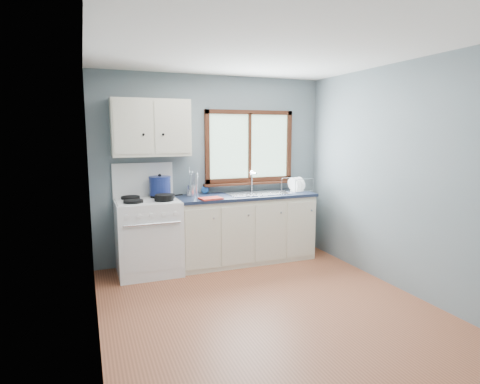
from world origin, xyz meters
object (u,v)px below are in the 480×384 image
object	(u,v)px
base_cabinets	(245,231)
skillet	(165,196)
sink	(257,198)
stockpot	(160,185)
dish_rack	(297,187)
thermos	(196,184)
gas_range	(148,234)
utensil_crock	(191,190)

from	to	relation	value
base_cabinets	skillet	bearing A→B (deg)	-170.81
sink	stockpot	bearing A→B (deg)	175.21
dish_rack	stockpot	bearing A→B (deg)	160.71
thermos	gas_range	bearing A→B (deg)	-165.85
sink	stockpot	xyz separation A→B (m)	(-1.30, 0.11, 0.22)
sink	stockpot	distance (m)	1.32
sink	dish_rack	xyz separation A→B (m)	(0.63, 0.03, 0.11)
base_cabinets	skillet	world-z (taller)	skillet
gas_range	thermos	distance (m)	0.89
base_cabinets	dish_rack	xyz separation A→B (m)	(0.81, 0.03, 0.56)
gas_range	skillet	bearing A→B (deg)	-40.17
sink	thermos	distance (m)	0.86
gas_range	stockpot	world-z (taller)	gas_range
sink	utensil_crock	size ratio (longest dim) A/B	2.26
gas_range	dish_rack	xyz separation A→B (m)	(2.11, 0.05, 0.48)
gas_range	thermos	size ratio (longest dim) A/B	4.60
dish_rack	base_cabinets	bearing A→B (deg)	165.08
base_cabinets	skillet	xyz separation A→B (m)	(-1.11, -0.18, 0.57)
dish_rack	skillet	bearing A→B (deg)	169.29
skillet	stockpot	distance (m)	0.30
gas_range	skillet	xyz separation A→B (m)	(0.19, -0.16, 0.49)
gas_range	skillet	world-z (taller)	gas_range
sink	base_cabinets	bearing A→B (deg)	179.87
skillet	stockpot	bearing A→B (deg)	75.97
stockpot	sink	bearing A→B (deg)	-4.79
base_cabinets	dish_rack	distance (m)	0.98
sink	thermos	world-z (taller)	sink
stockpot	dish_rack	bearing A→B (deg)	-2.40
base_cabinets	stockpot	world-z (taller)	stockpot
skillet	dish_rack	bearing A→B (deg)	-8.76
gas_range	stockpot	xyz separation A→B (m)	(0.19, 0.13, 0.59)
utensil_crock	dish_rack	size ratio (longest dim) A/B	0.83
thermos	dish_rack	xyz separation A→B (m)	(1.45, -0.12, -0.10)
skillet	thermos	xyz separation A→B (m)	(0.47, 0.33, 0.08)
thermos	sink	bearing A→B (deg)	-10.17
utensil_crock	dish_rack	bearing A→B (deg)	-3.06
utensil_crock	stockpot	bearing A→B (deg)	-179.89
skillet	dish_rack	world-z (taller)	dish_rack
skillet	utensil_crock	bearing A→B (deg)	21.02
base_cabinets	stockpot	size ratio (longest dim) A/B	5.82
stockpot	thermos	world-z (taller)	stockpot
utensil_crock	thermos	size ratio (longest dim) A/B	1.26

